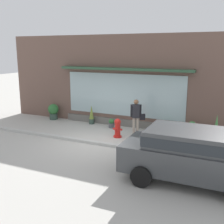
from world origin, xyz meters
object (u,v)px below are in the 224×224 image
(potted_plant_window_right, at_px, (92,115))
(potted_plant_window_left, at_px, (53,111))
(pedestrian_with_handbag, at_px, (136,114))
(potted_plant_doorstep, at_px, (192,128))
(potted_plant_corner_tall, at_px, (216,128))
(potted_plant_low_front, at_px, (111,123))
(potted_plant_by_entrance, at_px, (163,127))
(parked_car_dark_gray, at_px, (191,153))
(fire_hydrant, at_px, (118,128))

(potted_plant_window_right, height_order, potted_plant_window_left, potted_plant_window_right)
(pedestrian_with_handbag, height_order, potted_plant_doorstep, pedestrian_with_handbag)
(potted_plant_corner_tall, bearing_deg, potted_plant_low_front, -178.05)
(potted_plant_doorstep, bearing_deg, potted_plant_corner_tall, -5.26)
(potted_plant_by_entrance, bearing_deg, potted_plant_window_left, 178.10)
(potted_plant_window_right, height_order, potted_plant_doorstep, potted_plant_window_right)
(parked_car_dark_gray, height_order, potted_plant_doorstep, parked_car_dark_gray)
(potted_plant_window_right, distance_m, potted_plant_doorstep, 5.28)
(potted_plant_window_right, xyz_separation_m, potted_plant_corner_tall, (6.32, -0.09, 0.07))
(potted_plant_low_front, distance_m, potted_plant_corner_tall, 5.04)
(pedestrian_with_handbag, relative_size, potted_plant_window_right, 1.67)
(pedestrian_with_handbag, relative_size, potted_plant_by_entrance, 2.60)
(potted_plant_window_right, xyz_separation_m, potted_plant_window_left, (-2.47, -0.03, 0.00))
(pedestrian_with_handbag, xyz_separation_m, potted_plant_corner_tall, (3.45, 0.82, -0.43))
(potted_plant_window_right, relative_size, potted_plant_corner_tall, 0.88)
(parked_car_dark_gray, distance_m, potted_plant_window_right, 7.61)
(potted_plant_window_right, bearing_deg, pedestrian_with_handbag, -17.58)
(parked_car_dark_gray, bearing_deg, potted_plant_by_entrance, 113.65)
(potted_plant_doorstep, bearing_deg, potted_plant_window_right, -179.93)
(pedestrian_with_handbag, height_order, potted_plant_window_left, pedestrian_with_handbag)
(pedestrian_with_handbag, bearing_deg, fire_hydrant, -160.92)
(parked_car_dark_gray, relative_size, potted_plant_doorstep, 5.99)
(potted_plant_by_entrance, distance_m, potted_plant_doorstep, 1.32)
(potted_plant_by_entrance, relative_size, potted_plant_low_front, 1.37)
(pedestrian_with_handbag, bearing_deg, potted_plant_window_right, 136.97)
(potted_plant_window_right, xyz_separation_m, potted_plant_doorstep, (5.28, 0.01, -0.11))
(potted_plant_by_entrance, height_order, potted_plant_doorstep, potted_plant_doorstep)
(fire_hydrant, relative_size, potted_plant_corner_tall, 0.75)
(potted_plant_window_right, bearing_deg, fire_hydrant, -35.26)
(pedestrian_with_handbag, relative_size, potted_plant_corner_tall, 1.46)
(potted_plant_window_right, xyz_separation_m, potted_plant_low_front, (1.30, -0.26, -0.25))
(potted_plant_by_entrance, bearing_deg, potted_plant_corner_tall, 3.72)
(potted_plant_doorstep, height_order, potted_plant_corner_tall, potted_plant_corner_tall)
(parked_car_dark_gray, xyz_separation_m, potted_plant_doorstep, (-0.69, 4.71, -0.54))
(potted_plant_doorstep, relative_size, potted_plant_window_left, 0.79)
(fire_hydrant, bearing_deg, potted_plant_low_front, 125.03)
(potted_plant_doorstep, distance_m, potted_plant_window_left, 7.75)
(potted_plant_window_left, xyz_separation_m, potted_plant_corner_tall, (8.79, -0.06, 0.07))
(fire_hydrant, xyz_separation_m, potted_plant_window_right, (-2.21, 1.56, 0.04))
(pedestrian_with_handbag, xyz_separation_m, potted_plant_low_front, (-1.57, 0.65, -0.76))
(potted_plant_low_front, distance_m, potted_plant_window_left, 3.78)
(fire_hydrant, height_order, potted_plant_window_left, potted_plant_window_left)
(potted_plant_window_left, bearing_deg, potted_plant_doorstep, 0.25)
(potted_plant_low_front, bearing_deg, pedestrian_with_handbag, -22.42)
(parked_car_dark_gray, xyz_separation_m, potted_plant_low_front, (-4.68, 4.44, -0.69))
(parked_car_dark_gray, bearing_deg, potted_plant_low_front, 136.06)
(potted_plant_window_right, xyz_separation_m, potted_plant_by_entrance, (3.98, -0.24, -0.16))
(potted_plant_window_right, distance_m, potted_plant_by_entrance, 3.99)
(pedestrian_with_handbag, xyz_separation_m, potted_plant_window_right, (-2.87, 0.91, -0.51))
(parked_car_dark_gray, bearing_deg, potted_plant_doorstep, 97.96)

